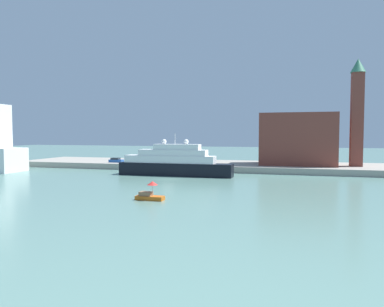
{
  "coord_description": "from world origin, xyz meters",
  "views": [
    {
      "loc": [
        26.91,
        -75.39,
        10.16
      ],
      "look_at": [
        3.69,
        6.0,
        5.48
      ],
      "focal_mm": 33.73,
      "sensor_mm": 36.0,
      "label": 1
    }
  ],
  "objects": [
    {
      "name": "ground",
      "position": [
        0.0,
        0.0,
        0.0
      ],
      "size": [
        400.0,
        400.0,
        0.0
      ],
      "primitive_type": "plane",
      "color": "slate"
    },
    {
      "name": "quay_dock",
      "position": [
        0.0,
        27.5,
        0.82
      ],
      "size": [
        110.0,
        22.99,
        1.65
      ],
      "primitive_type": "cube",
      "color": "gray",
      "rests_on": "ground"
    },
    {
      "name": "parked_car",
      "position": [
        -24.02,
        20.91,
        2.24
      ],
      "size": [
        4.14,
        1.86,
        1.38
      ],
      "color": "#1E4C99",
      "rests_on": "quay_dock"
    },
    {
      "name": "large_yacht",
      "position": [
        -1.13,
        6.76,
        3.07
      ],
      "size": [
        27.96,
        4.01,
        10.2
      ],
      "color": "black",
      "rests_on": "ground"
    },
    {
      "name": "mooring_bollard",
      "position": [
        -2.35,
        16.93,
        2.0
      ],
      "size": [
        0.52,
        0.52,
        0.71
      ],
      "primitive_type": "cylinder",
      "color": "black",
      "rests_on": "quay_dock"
    },
    {
      "name": "small_motorboat",
      "position": [
        5.65,
        -24.56,
        0.91
      ],
      "size": [
        4.36,
        1.68,
        2.91
      ],
      "color": "#C66019",
      "rests_on": "ground"
    },
    {
      "name": "person_figure",
      "position": [
        -19.29,
        19.07,
        2.36
      ],
      "size": [
        0.36,
        0.36,
        1.55
      ],
      "color": "maroon",
      "rests_on": "quay_dock"
    },
    {
      "name": "harbor_building",
      "position": [
        27.66,
        27.39,
        8.64
      ],
      "size": [
        19.75,
        13.39,
        13.99
      ],
      "primitive_type": "cube",
      "color": "brown",
      "rests_on": "quay_dock"
    },
    {
      "name": "bell_tower",
      "position": [
        42.3,
        26.26,
        16.51
      ],
      "size": [
        3.82,
        3.82,
        27.76
      ],
      "color": "brown",
      "rests_on": "quay_dock"
    }
  ]
}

